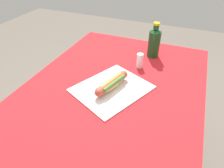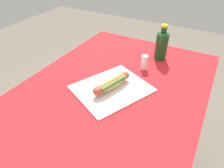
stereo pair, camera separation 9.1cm
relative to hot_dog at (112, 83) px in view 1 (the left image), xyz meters
name	(u,v)px [view 1 (the left image)]	position (x,y,z in m)	size (l,w,h in m)	color
dining_table	(111,109)	(0.01, 0.00, -0.16)	(1.21, 0.84, 0.73)	brown
paper_wrapper	(112,89)	(0.00, 0.00, -0.03)	(0.33, 0.28, 0.01)	silver
hot_dog	(112,83)	(0.00, 0.00, 0.00)	(0.22, 0.10, 0.05)	#DBB26B
soda_bottle	(154,42)	(-0.40, 0.10, 0.06)	(0.07, 0.07, 0.21)	#14471E
salt_shaker	(140,61)	(-0.24, 0.06, 0.01)	(0.04, 0.04, 0.08)	silver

